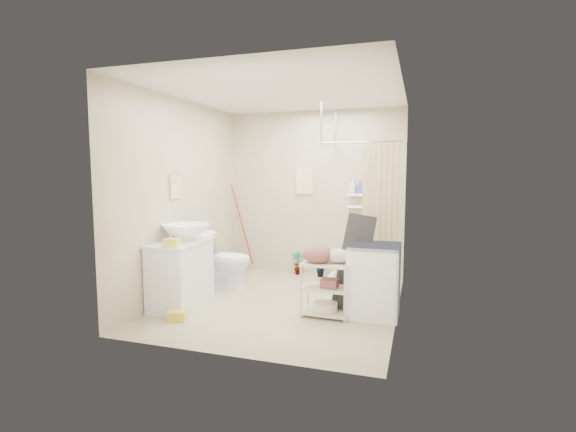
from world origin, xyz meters
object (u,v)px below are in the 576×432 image
object	(u,v)px
toilet	(224,259)
laundry_rack	(326,284)
washing_machine	(374,280)
vanity	(181,273)

from	to	relation	value
toilet	laundry_rack	bearing A→B (deg)	-118.78
washing_machine	laundry_rack	world-z (taller)	washing_machine
toilet	vanity	bearing A→B (deg)	169.30
laundry_rack	toilet	bearing A→B (deg)	156.57
toilet	laundry_rack	xyz separation A→B (m)	(1.66, -0.78, -0.02)
vanity	laundry_rack	size ratio (longest dim) A/B	1.23
vanity	laundry_rack	bearing A→B (deg)	2.31
toilet	laundry_rack	world-z (taller)	toilet
laundry_rack	washing_machine	bearing A→B (deg)	23.53
toilet	washing_machine	distance (m)	2.25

